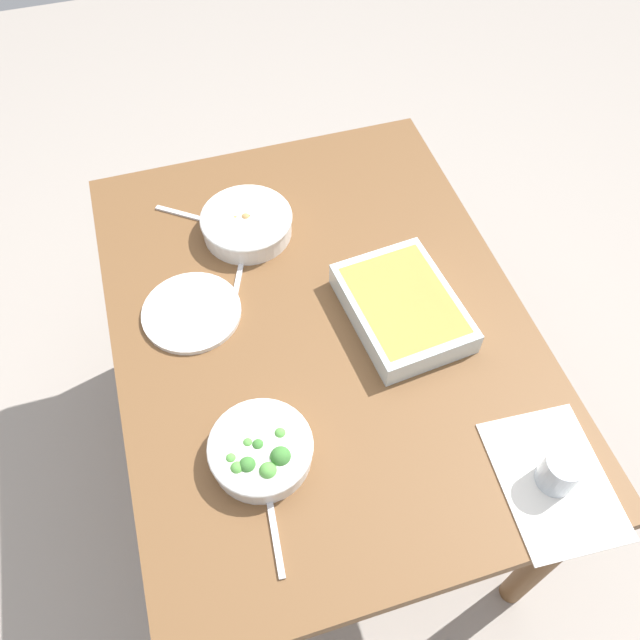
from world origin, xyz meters
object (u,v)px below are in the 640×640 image
Objects in this scene: broccoli_bowl at (261,450)px; stew_bowl at (247,223)px; fork_on_table at (236,290)px; baking_dish at (402,307)px; drink_cup at (559,472)px; spoon_by_broccoli at (272,515)px; spoon_by_stew at (197,218)px; side_plate at (192,312)px.

stew_bowl is at bearing 169.56° from broccoli_bowl.
fork_on_table is at bearing -21.55° from stew_bowl.
baking_dish is 0.46m from drink_cup.
spoon_by_stew is at bearing 179.49° from spoon_by_broccoli.
spoon_by_broccoli reaches higher than fork_on_table.
stew_bowl is 1.01× the size of side_plate.
broccoli_bowl is 0.12m from spoon_by_broccoli.
baking_dish is 3.77× the size of drink_cup.
broccoli_bowl is 0.66m from spoon_by_stew.
broccoli_bowl reaches higher than stew_bowl.
stew_bowl is 1.26× the size of spoon_by_broccoli.
broccoli_bowl is 1.31× the size of spoon_by_stew.
fork_on_table is at bearing 107.43° from side_plate.
spoon_by_stew is (-0.28, 0.06, -0.00)m from side_plate.
spoon_by_stew is at bearing -138.30° from baking_dish.
spoon_by_broccoli is at bearing 6.74° from side_plate.
drink_cup reaches higher than baking_dish.
spoon_by_stew is (-0.42, -0.38, -0.03)m from baking_dish.
drink_cup reaches higher than side_plate.
side_plate reaches higher than fork_on_table.
stew_bowl is 0.19m from fork_on_table.
fork_on_table is at bearing -142.40° from drink_cup.
stew_bowl is 0.44m from baking_dish.
stew_bowl is at bearing 170.44° from spoon_by_broccoli.
baking_dish is at bearing 41.70° from spoon_by_stew.
drink_cup is 1.01m from spoon_by_stew.
side_plate is at bearing -72.57° from fork_on_table.
drink_cup is 0.77m from fork_on_table.
broccoli_bowl is (0.58, -0.11, -0.00)m from stew_bowl.
broccoli_bowl is at bearing 174.93° from spoon_by_broccoli.
drink_cup is 0.39× the size of side_plate.
spoon_by_broccoli is (0.35, -0.39, -0.03)m from baking_dish.
drink_cup is at bearing 68.29° from broccoli_bowl.
stew_bowl is 2.61× the size of drink_cup.
baking_dish is 1.45× the size of side_plate.
broccoli_bowl is at bearing -5.53° from fork_on_table.
stew_bowl is 0.14m from spoon_by_stew.
side_plate is 0.49m from spoon_by_broccoli.
drink_cup is 0.50× the size of fork_on_table.
baking_dish is at bearing 62.60° from fork_on_table.
drink_cup is 0.53m from spoon_by_broccoli.
spoon_by_broccoli is at bearing -5.43° from fork_on_table.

